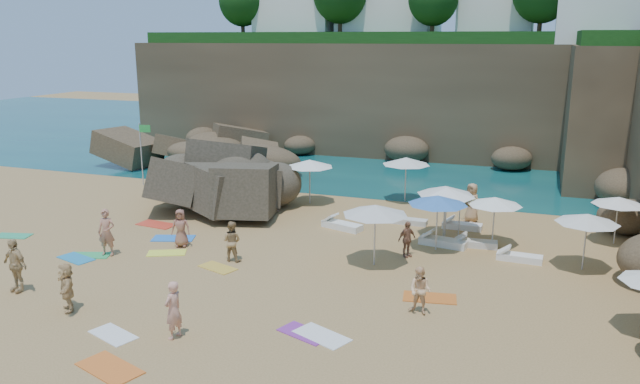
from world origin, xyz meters
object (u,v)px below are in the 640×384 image
(person_stand_2, at_px, (276,195))
(person_stand_3, at_px, (407,239))
(person_stand_4, at_px, (472,203))
(lounger_0, at_px, (462,226))
(person_stand_5, at_px, (168,175))
(rock_outcrop, at_px, (220,201))
(flag_pole, at_px, (142,146))
(parasol_2, at_px, (447,192))
(person_stand_6, at_px, (173,310))
(parasol_1, at_px, (406,161))
(person_stand_1, at_px, (232,241))
(parasol_0, at_px, (310,163))

(person_stand_2, xyz_separation_m, person_stand_3, (7.54, -4.41, -0.07))
(person_stand_2, relative_size, person_stand_4, 0.87)
(lounger_0, height_order, person_stand_5, person_stand_5)
(person_stand_4, bearing_deg, person_stand_2, -140.06)
(rock_outcrop, bearing_deg, flag_pole, 163.58)
(parasol_2, bearing_deg, person_stand_6, -116.64)
(person_stand_2, xyz_separation_m, person_stand_5, (-7.49, 1.84, 0.11))
(flag_pole, bearing_deg, person_stand_3, -21.91)
(parasol_2, bearing_deg, parasol_1, 117.83)
(person_stand_4, height_order, person_stand_5, person_stand_4)
(parasol_2, bearing_deg, person_stand_5, 167.82)
(parasol_1, bearing_deg, rock_outcrop, -160.30)
(person_stand_1, relative_size, person_stand_5, 0.88)
(lounger_0, bearing_deg, parasol_2, -106.35)
(flag_pole, height_order, person_stand_2, flag_pole)
(parasol_0, xyz_separation_m, person_stand_3, (6.47, -6.29, -1.41))
(parasol_2, relative_size, person_stand_2, 1.50)
(person_stand_1, bearing_deg, parasol_0, -89.55)
(person_stand_6, bearing_deg, lounger_0, 164.16)
(rock_outcrop, xyz_separation_m, flag_pole, (-5.93, 1.75, 2.33))
(person_stand_3, xyz_separation_m, person_stand_6, (-4.85, -9.04, 0.14))
(parasol_1, relative_size, person_stand_6, 1.44)
(rock_outcrop, relative_size, parasol_1, 3.16)
(lounger_0, relative_size, person_stand_5, 0.96)
(lounger_0, bearing_deg, person_stand_1, -136.82)
(lounger_0, relative_size, person_stand_3, 1.21)
(rock_outcrop, distance_m, parasol_0, 5.23)
(person_stand_6, bearing_deg, parasol_1, -179.95)
(flag_pole, relative_size, person_stand_3, 2.51)
(person_stand_1, height_order, person_stand_2, person_stand_2)
(rock_outcrop, distance_m, person_stand_1, 9.25)
(flag_pole, distance_m, lounger_0, 18.90)
(person_stand_1, distance_m, person_stand_4, 11.77)
(parasol_1, relative_size, person_stand_1, 1.57)
(rock_outcrop, relative_size, parasol_2, 3.29)
(person_stand_2, distance_m, person_stand_5, 7.71)
(parasol_0, distance_m, parasol_1, 5.04)
(rock_outcrop, height_order, person_stand_3, rock_outcrop)
(parasol_2, xyz_separation_m, lounger_0, (0.52, 1.70, -1.95))
(parasol_1, bearing_deg, person_stand_3, -77.28)
(lounger_0, bearing_deg, flag_pole, 173.36)
(lounger_0, xyz_separation_m, person_stand_3, (-1.60, -4.47, 0.59))
(parasol_0, height_order, person_stand_2, parasol_0)
(lounger_0, height_order, person_stand_4, person_stand_4)
(parasol_1, bearing_deg, person_stand_4, -35.10)
(lounger_0, height_order, person_stand_3, person_stand_3)
(parasol_0, bearing_deg, person_stand_1, -88.76)
(person_stand_5, bearing_deg, person_stand_4, 8.29)
(parasol_1, relative_size, person_stand_4, 1.35)
(rock_outcrop, height_order, person_stand_2, person_stand_2)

